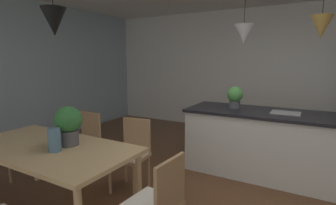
# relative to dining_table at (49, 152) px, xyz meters

# --- Properties ---
(wall_back_kitchen) EXTENTS (10.00, 0.12, 2.70)m
(wall_back_kitchen) POSITION_rel_dining_table_xyz_m (1.67, 4.32, 0.68)
(wall_back_kitchen) COLOR white
(wall_back_kitchen) RESTS_ON ground_plane
(window_wall_left_glazing) EXTENTS (0.06, 8.40, 2.70)m
(window_wall_left_glazing) POSITION_rel_dining_table_xyz_m (-2.39, 1.06, 0.68)
(window_wall_left_glazing) COLOR #9EB7C6
(window_wall_left_glazing) RESTS_ON ground_plane
(dining_table) EXTENTS (1.85, 0.92, 0.73)m
(dining_table) POSITION_rel_dining_table_xyz_m (0.00, 0.00, 0.00)
(dining_table) COLOR tan
(dining_table) RESTS_ON ground_plane
(chair_far_left) EXTENTS (0.43, 0.43, 0.87)m
(chair_far_left) POSITION_rel_dining_table_xyz_m (-0.41, 0.83, -0.19)
(chair_far_left) COLOR #A87F56
(chair_far_left) RESTS_ON ground_plane
(chair_far_right) EXTENTS (0.43, 0.43, 0.87)m
(chair_far_right) POSITION_rel_dining_table_xyz_m (0.41, 0.83, -0.19)
(chair_far_right) COLOR #A87F56
(chair_far_right) RESTS_ON ground_plane
(chair_kitchen_end) EXTENTS (0.43, 0.43, 0.87)m
(chair_kitchen_end) POSITION_rel_dining_table_xyz_m (1.29, -0.00, -0.19)
(chair_kitchen_end) COLOR #A87F56
(chair_kitchen_end) RESTS_ON ground_plane
(kitchen_island) EXTENTS (2.33, 0.85, 0.91)m
(kitchen_island) POSITION_rel_dining_table_xyz_m (1.87, 2.07, -0.20)
(kitchen_island) COLOR silver
(kitchen_island) RESTS_ON ground_plane
(pendant_over_table) EXTENTS (0.23, 0.23, 0.89)m
(pendant_over_table) POSITION_rel_dining_table_xyz_m (0.17, 0.04, 1.27)
(pendant_over_table) COLOR black
(pendant_over_island_main) EXTENTS (0.25, 0.25, 0.89)m
(pendant_over_island_main) POSITION_rel_dining_table_xyz_m (1.41, 2.07, 1.28)
(pendant_over_island_main) COLOR black
(pendant_over_island_aux) EXTENTS (0.25, 0.25, 0.85)m
(pendant_over_island_aux) POSITION_rel_dining_table_xyz_m (2.32, 2.07, 1.32)
(pendant_over_island_aux) COLOR black
(potted_plant_on_island) EXTENTS (0.23, 0.23, 0.32)m
(potted_plant_on_island) POSITION_rel_dining_table_xyz_m (1.33, 2.07, 0.41)
(potted_plant_on_island) COLOR #4C4C51
(potted_plant_on_island) RESTS_ON kitchen_island
(potted_plant_on_table) EXTENTS (0.27, 0.27, 0.40)m
(potted_plant_on_table) POSITION_rel_dining_table_xyz_m (0.17, 0.12, 0.29)
(potted_plant_on_table) COLOR #4C4C51
(potted_plant_on_table) RESTS_ON dining_table
(vase_on_dining_table) EXTENTS (0.12, 0.12, 0.22)m
(vase_on_dining_table) POSITION_rel_dining_table_xyz_m (0.20, -0.07, 0.18)
(vase_on_dining_table) COLOR slate
(vase_on_dining_table) RESTS_ON dining_table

